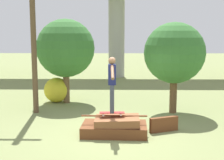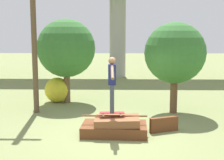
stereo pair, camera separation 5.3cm
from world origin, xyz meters
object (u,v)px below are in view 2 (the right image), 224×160
Objects in this scene: skateboard at (112,113)px; tree_behind_right at (175,53)px; bush_yellow_flowering at (57,90)px; utility_pole at (34,24)px; tree_behind_left at (66,48)px; skater at (112,81)px.

skateboard is 3.81m from tree_behind_right.
skateboard is 0.69× the size of bush_yellow_flowering.
bush_yellow_flowering is (0.43, 1.82, -2.76)m from utility_pole.
tree_behind_left is at bearing -9.32° from bush_yellow_flowering.
utility_pole is 5.88× the size of bush_yellow_flowering.
tree_behind_left is 1.06× the size of tree_behind_right.
tree_behind_right is at bearing -21.39° from tree_behind_left.
skateboard is 4.71m from utility_pole.
skater is at bearing -60.39° from bush_yellow_flowering.
skateboard is 0.12× the size of utility_pole.
tree_behind_left is (-2.05, 4.32, 1.69)m from skateboard.
utility_pole reaches higher than tree_behind_right.
bush_yellow_flowering is at bearing 119.61° from skater.
skater reaches higher than bush_yellow_flowering.
skater is at bearing -64.61° from tree_behind_left.
utility_pole reaches higher than skater.
skater is 5.17m from bush_yellow_flowering.
tree_behind_right reaches higher than bush_yellow_flowering.
utility_pole is at bearing 138.70° from skateboard.
skater is at bearing -41.30° from utility_pole.
tree_behind_right reaches higher than skateboard.
tree_behind_right is at bearing -20.32° from bush_yellow_flowering.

